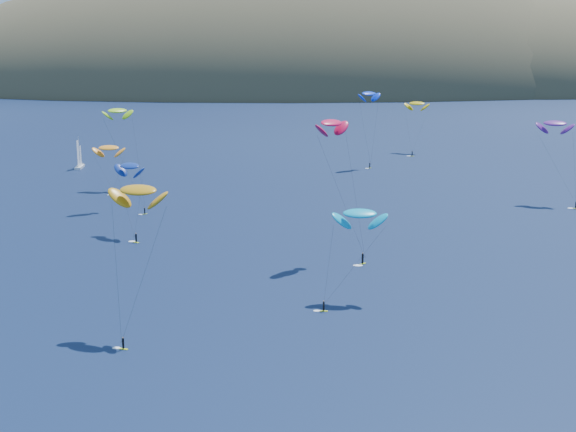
# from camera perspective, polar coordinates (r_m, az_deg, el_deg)

# --- Properties ---
(island) EXTENTS (730.00, 300.00, 210.00)m
(island) POSITION_cam_1_polar(r_m,az_deg,el_deg) (630.82, 1.90, 8.29)
(island) COLOR #3D3526
(island) RESTS_ON ground
(sailboat) EXTENTS (8.09, 7.04, 10.21)m
(sailboat) POSITION_cam_1_polar(r_m,az_deg,el_deg) (262.04, -14.60, 3.50)
(sailboat) COLOR silver
(sailboat) RESTS_ON ground
(kitesurfer_1) EXTENTS (8.77, 10.18, 13.93)m
(kitesurfer_1) POSITION_cam_1_polar(r_m,az_deg,el_deg) (223.13, -12.63, 4.75)
(kitesurfer_1) COLOR #BED017
(kitesurfer_1) RESTS_ON ground
(kitesurfer_2) EXTENTS (9.54, 12.18, 23.10)m
(kitesurfer_2) POSITION_cam_1_polar(r_m,az_deg,el_deg) (115.87, -10.61, 1.81)
(kitesurfer_2) COLOR #BED017
(kitesurfer_2) RESTS_ON ground
(kitesurfer_3) EXTENTS (11.59, 12.46, 25.75)m
(kitesurfer_3) POSITION_cam_1_polar(r_m,az_deg,el_deg) (199.44, -12.03, 7.33)
(kitesurfer_3) COLOR #BED017
(kitesurfer_3) RESTS_ON ground
(kitesurfer_4) EXTENTS (9.05, 8.07, 25.51)m
(kitesurfer_4) POSITION_cam_1_polar(r_m,az_deg,el_deg) (255.48, 5.78, 8.65)
(kitesurfer_4) COLOR #BED017
(kitesurfer_4) RESTS_ON ground
(kitesurfer_5) EXTENTS (11.19, 9.63, 16.40)m
(kitesurfer_5) POSITION_cam_1_polar(r_m,az_deg,el_deg) (129.36, 5.13, 0.17)
(kitesurfer_5) COLOR #BED017
(kitesurfer_5) RESTS_ON ground
(kitesurfer_6) EXTENTS (9.66, 13.32, 22.37)m
(kitesurfer_6) POSITION_cam_1_polar(r_m,az_deg,el_deg) (212.74, 18.47, 6.26)
(kitesurfer_6) COLOR #BED017
(kitesurfer_6) RESTS_ON ground
(kitesurfer_9) EXTENTS (10.71, 9.68, 28.26)m
(kitesurfer_9) POSITION_cam_1_polar(r_m,az_deg,el_deg) (149.85, 3.13, 6.60)
(kitesurfer_9) COLOR #BED017
(kitesurfer_9) RESTS_ON ground
(kitesurfer_10) EXTENTS (8.63, 12.79, 16.90)m
(kitesurfer_10) POSITION_cam_1_polar(r_m,az_deg,el_deg) (173.46, -11.21, 3.50)
(kitesurfer_10) COLOR #BED017
(kitesurfer_10) RESTS_ON ground
(kitesurfer_11) EXTENTS (9.38, 15.41, 19.55)m
(kitesurfer_11) POSITION_cam_1_polar(r_m,az_deg,el_deg) (290.51, 9.15, 7.90)
(kitesurfer_11) COLOR #BED017
(kitesurfer_11) RESTS_ON ground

